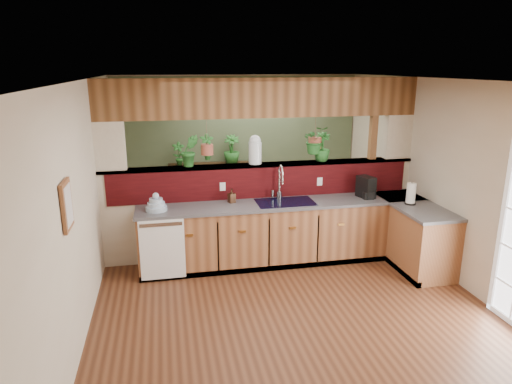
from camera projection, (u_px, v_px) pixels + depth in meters
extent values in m
cube|color=#4C2917|center=(285.00, 294.00, 5.71)|extent=(4.60, 7.00, 0.01)
cube|color=brown|center=(289.00, 81.00, 5.01)|extent=(4.60, 7.00, 0.01)
cube|color=beige|center=(238.00, 145.00, 8.66)|extent=(4.60, 0.02, 2.60)
cube|color=beige|center=(81.00, 206.00, 4.92)|extent=(0.02, 7.00, 2.60)
cube|color=beige|center=(461.00, 184.00, 5.80)|extent=(0.02, 7.00, 2.60)
cube|color=beige|center=(262.00, 210.00, 6.80)|extent=(4.60, 0.15, 1.35)
cube|color=#370709|center=(264.00, 183.00, 6.60)|extent=(4.40, 0.02, 0.45)
cube|color=brown|center=(262.00, 165.00, 6.61)|extent=(4.60, 0.21, 0.04)
cube|color=brown|center=(263.00, 98.00, 6.36)|extent=(4.60, 0.15, 0.55)
cube|color=beige|center=(110.00, 147.00, 6.12)|extent=(0.40, 0.15, 0.70)
cube|color=beige|center=(397.00, 138.00, 6.93)|extent=(0.40, 0.15, 0.70)
cube|color=brown|center=(371.00, 165.00, 6.96)|extent=(0.10, 0.10, 2.60)
cube|color=brown|center=(262.00, 165.00, 6.61)|extent=(4.60, 0.21, 0.04)
cube|color=brown|center=(263.00, 98.00, 6.36)|extent=(4.60, 0.15, 0.55)
cube|color=#4D5F41|center=(238.00, 145.00, 8.64)|extent=(4.55, 0.02, 2.55)
cube|color=brown|center=(285.00, 233.00, 6.56)|extent=(4.10, 0.60, 0.86)
cube|color=#4A4A4F|center=(285.00, 203.00, 6.44)|extent=(4.14, 0.64, 0.04)
cube|color=brown|center=(411.00, 235.00, 6.49)|extent=(0.60, 1.48, 0.86)
cube|color=#4A4A4F|center=(414.00, 205.00, 6.37)|extent=(0.64, 1.52, 0.04)
cube|color=brown|center=(396.00, 225.00, 6.90)|extent=(0.60, 0.60, 0.86)
cube|color=#4A4A4F|center=(399.00, 197.00, 6.78)|extent=(0.64, 0.64, 0.04)
cube|color=black|center=(289.00, 266.00, 6.41)|extent=(4.10, 0.06, 0.08)
cube|color=black|center=(392.00, 262.00, 6.54)|extent=(0.06, 1.48, 0.08)
cube|color=white|center=(162.00, 250.00, 5.93)|extent=(0.58, 0.02, 0.82)
cube|color=#B7B7B2|center=(161.00, 225.00, 5.82)|extent=(0.54, 0.01, 0.05)
cube|color=black|center=(285.00, 203.00, 6.44)|extent=(0.82, 0.50, 0.03)
cube|color=black|center=(272.00, 210.00, 6.43)|extent=(0.34, 0.40, 0.16)
cube|color=black|center=(298.00, 208.00, 6.50)|extent=(0.34, 0.40, 0.16)
cube|color=brown|center=(67.00, 205.00, 4.10)|extent=(0.03, 0.35, 0.45)
cube|color=silver|center=(68.00, 205.00, 4.10)|extent=(0.01, 0.27, 0.37)
cylinder|color=#B7B7B2|center=(279.00, 195.00, 6.60)|extent=(0.08, 0.08, 0.11)
cylinder|color=#B7B7B2|center=(279.00, 182.00, 6.55)|extent=(0.03, 0.03, 0.30)
torus|color=#B7B7B2|center=(281.00, 173.00, 6.44)|extent=(0.22, 0.03, 0.22)
cylinder|color=#B7B7B2|center=(282.00, 179.00, 6.36)|extent=(0.03, 0.03, 0.13)
cylinder|color=#B7B7B2|center=(273.00, 194.00, 6.58)|extent=(0.03, 0.03, 0.11)
cylinder|color=#A3B9D3|center=(156.00, 208.00, 6.05)|extent=(0.28, 0.28, 0.06)
cylinder|color=#A3B9D3|center=(156.00, 204.00, 6.04)|extent=(0.23, 0.23, 0.05)
cylinder|color=#A3B9D3|center=(156.00, 200.00, 6.02)|extent=(0.18, 0.18, 0.05)
sphere|color=#A3B9D3|center=(156.00, 196.00, 6.01)|extent=(0.09, 0.09, 0.09)
imported|color=#3B2315|center=(232.00, 196.00, 6.39)|extent=(0.12, 0.12, 0.20)
cube|color=black|center=(366.00, 187.00, 6.63)|extent=(0.17, 0.27, 0.31)
cube|color=black|center=(368.00, 196.00, 6.57)|extent=(0.15, 0.10, 0.10)
cylinder|color=silver|center=(367.00, 192.00, 6.59)|extent=(0.08, 0.08, 0.08)
cylinder|color=black|center=(410.00, 203.00, 6.34)|extent=(0.15, 0.15, 0.02)
cylinder|color=#B7B7B2|center=(411.00, 193.00, 6.30)|extent=(0.02, 0.02, 0.32)
cylinder|color=white|center=(411.00, 193.00, 6.30)|extent=(0.12, 0.12, 0.28)
cylinder|color=silver|center=(255.00, 153.00, 6.55)|extent=(0.19, 0.19, 0.31)
sphere|color=silver|center=(255.00, 141.00, 6.50)|extent=(0.17, 0.17, 0.17)
imported|color=#215C22|center=(190.00, 151.00, 6.35)|extent=(0.27, 0.23, 0.45)
imported|color=#215C22|center=(322.00, 147.00, 6.73)|extent=(0.32, 0.32, 0.43)
cylinder|color=brown|center=(207.00, 132.00, 6.33)|extent=(0.01, 0.01, 0.37)
cylinder|color=brown|center=(207.00, 150.00, 6.39)|extent=(0.17, 0.17, 0.15)
imported|color=#215C22|center=(207.00, 134.00, 6.33)|extent=(0.20, 0.14, 0.37)
cylinder|color=brown|center=(315.00, 128.00, 6.63)|extent=(0.01, 0.01, 0.32)
cylinder|color=brown|center=(315.00, 143.00, 6.69)|extent=(0.19, 0.19, 0.16)
imported|color=#215C22|center=(316.00, 126.00, 6.62)|extent=(0.38, 0.33, 0.41)
cube|color=black|center=(211.00, 191.00, 8.53)|extent=(1.54, 0.49, 1.02)
imported|color=#215C22|center=(179.00, 154.00, 8.23)|extent=(0.23, 0.17, 0.43)
imported|color=#215C22|center=(232.00, 149.00, 8.40)|extent=(0.32, 0.32, 0.52)
imported|color=#215C22|center=(322.00, 209.00, 7.83)|extent=(0.77, 0.69, 0.76)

